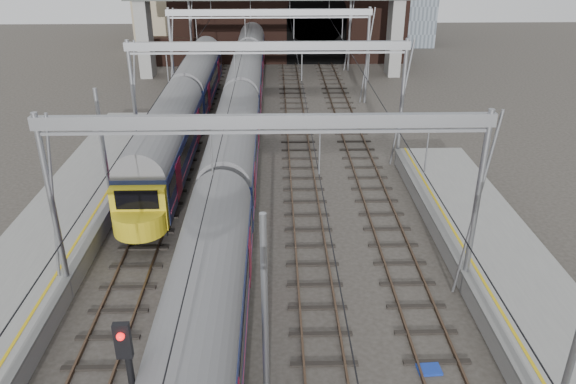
{
  "coord_description": "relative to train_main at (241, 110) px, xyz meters",
  "views": [
    {
      "loc": [
        0.35,
        -11.36,
        14.0
      ],
      "look_at": [
        0.95,
        12.96,
        2.4
      ],
      "focal_mm": 35.0,
      "sensor_mm": 36.0,
      "label": 1
    }
  ],
  "objects": [
    {
      "name": "train_main",
      "position": [
        0.0,
        0.0,
        0.0
      ],
      "size": [
        2.63,
        60.88,
        4.58
      ],
      "color": "black",
      "rests_on": "ground"
    },
    {
      "name": "retaining_wall",
      "position": [
        3.4,
        25.66,
        1.95
      ],
      "size": [
        28.0,
        2.75,
        9.0
      ],
      "color": "black",
      "rests_on": "ground"
    },
    {
      "name": "equip_cover_c",
      "position": [
        7.62,
        -22.83,
        -2.34
      ],
      "size": [
        0.85,
        0.63,
        0.1
      ],
      "primitive_type": "cube",
      "rotation": [
        0.0,
        0.0,
        0.06
      ],
      "color": "#1634A9",
      "rests_on": "ground"
    },
    {
      "name": "overbridge",
      "position": [
        2.0,
        19.73,
        4.88
      ],
      "size": [
        28.0,
        3.0,
        9.25
      ],
      "color": "gray",
      "rests_on": "ground"
    },
    {
      "name": "train_second",
      "position": [
        -4.0,
        1.01,
        0.02
      ],
      "size": [
        2.68,
        30.96,
        4.64
      ],
      "color": "black",
      "rests_on": "ground"
    },
    {
      "name": "equip_cover_a",
      "position": [
        0.3,
        -22.1,
        -2.33
      ],
      "size": [
        1.07,
        0.87,
        0.11
      ],
      "primitive_type": "cube",
      "rotation": [
        0.0,
        0.0,
        0.25
      ],
      "color": "#1634A9",
      "rests_on": "ground"
    },
    {
      "name": "overhead_line",
      "position": [
        2.0,
        -4.78,
        4.18
      ],
      "size": [
        16.8,
        80.0,
        8.0
      ],
      "color": "gray",
      "rests_on": "ground"
    },
    {
      "name": "tracks",
      "position": [
        2.0,
        -11.27,
        -2.37
      ],
      "size": [
        14.4,
        80.0,
        0.22
      ],
      "color": "#4C3828",
      "rests_on": "ground"
    },
    {
      "name": "equip_cover_b",
      "position": [
        0.32,
        -15.39,
        -2.33
      ],
      "size": [
        1.04,
        0.89,
        0.1
      ],
      "primitive_type": "cube",
      "rotation": [
        0.0,
        0.0,
        0.35
      ],
      "color": "#1634A9",
      "rests_on": "ground"
    }
  ]
}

